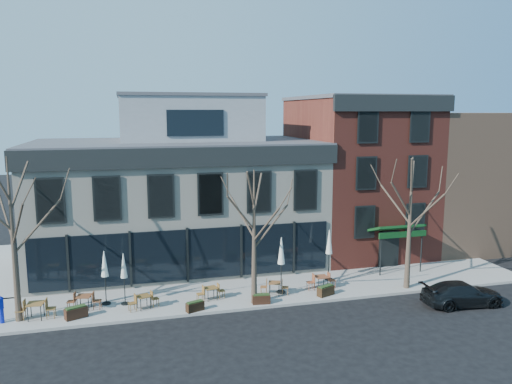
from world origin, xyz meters
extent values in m
plane|color=black|center=(0.00, 0.00, 0.00)|extent=(120.00, 120.00, 0.00)
cube|color=gray|center=(3.25, -2.15, 0.07)|extent=(33.50, 4.70, 0.15)
cube|color=gray|center=(-11.25, 6.00, 0.07)|extent=(4.50, 12.00, 0.15)
cube|color=beige|center=(0.00, 5.00, 4.00)|extent=(18.00, 10.00, 8.00)
cube|color=#47474C|center=(0.00, 5.00, 8.05)|extent=(18.30, 10.30, 0.30)
cube|color=black|center=(0.00, -0.12, 7.55)|extent=(18.30, 0.25, 1.10)
cube|color=black|center=(-9.12, 5.00, 7.55)|extent=(0.25, 10.30, 1.10)
cube|color=black|center=(0.00, -0.06, 1.90)|extent=(17.20, 0.12, 3.00)
cube|color=black|center=(-9.06, 4.00, 1.90)|extent=(0.12, 7.50, 3.00)
cube|color=gray|center=(1.00, 6.00, 9.60)|extent=(9.00, 6.50, 3.00)
cube|color=maroon|center=(13.00, 5.00, 5.50)|extent=(8.00, 10.00, 11.00)
cube|color=#47474C|center=(13.00, 5.00, 11.05)|extent=(8.20, 10.20, 0.25)
cube|color=black|center=(13.00, -0.12, 10.60)|extent=(8.20, 0.25, 1.00)
cube|color=#0B3313|center=(13.00, -0.85, 2.90)|extent=(3.20, 1.66, 0.67)
cube|color=black|center=(13.00, -0.05, 1.25)|extent=(1.40, 0.10, 2.50)
cube|color=#8C664C|center=(23.00, 6.00, 5.00)|extent=(12.00, 12.00, 10.00)
cone|color=#382B21|center=(-8.50, -3.20, 4.11)|extent=(0.34, 0.34, 7.92)
cylinder|color=#382B21|center=(-7.43, -3.01, 4.68)|extent=(2.23, 0.50, 2.48)
cylinder|color=#382B21|center=(-8.95, -2.23, 5.14)|extent=(1.03, 2.05, 2.14)
cylinder|color=#382B21|center=(-8.05, -4.16, 5.05)|extent=(1.03, 2.04, 2.28)
cone|color=#382B21|center=(3.00, -3.90, 3.67)|extent=(0.34, 0.34, 7.04)
cylinder|color=#382B21|center=(3.95, -3.73, 4.18)|extent=(2.00, 0.46, 2.21)
cylinder|color=#382B21|center=(2.60, -3.04, 4.59)|extent=(0.93, 1.84, 1.91)
cylinder|color=#382B21|center=(2.25, -4.17, 5.04)|extent=(1.61, 0.68, 1.97)
cylinder|color=#382B21|center=(3.40, -4.76, 4.51)|extent=(0.93, 1.83, 2.03)
cone|color=#382B21|center=(12.00, -3.90, 3.89)|extent=(0.34, 0.34, 7.48)
cylinder|color=#382B21|center=(13.01, -3.72, 4.43)|extent=(2.12, 0.48, 2.35)
cylinder|color=#382B21|center=(11.57, -2.99, 4.86)|extent=(0.98, 1.94, 2.03)
cylinder|color=#382B21|center=(11.20, -4.19, 5.35)|extent=(1.71, 0.71, 2.09)
cylinder|color=#382B21|center=(12.42, -4.81, 4.78)|extent=(0.98, 1.94, 2.16)
imported|color=black|center=(13.59, -6.64, 0.63)|extent=(4.43, 2.06, 1.25)
cylinder|color=#0D1CAB|center=(-9.23, -3.30, 0.51)|extent=(0.21, 0.21, 0.72)
cube|color=#0D1CAB|center=(-9.23, -3.30, 1.13)|extent=(0.28, 0.26, 0.52)
cone|color=#0D1CAB|center=(-9.23, -3.30, 1.44)|extent=(0.27, 0.27, 0.12)
cube|color=brown|center=(-7.74, -3.21, 0.93)|extent=(0.80, 0.80, 0.04)
cylinder|color=black|center=(-8.06, -3.48, 0.53)|extent=(0.04, 0.04, 0.77)
cylinder|color=black|center=(-7.47, -3.53, 0.53)|extent=(0.04, 0.04, 0.77)
cylinder|color=black|center=(-8.01, -2.89, 0.53)|extent=(0.04, 0.04, 0.77)
cylinder|color=black|center=(-7.42, -2.94, 0.53)|extent=(0.04, 0.04, 0.77)
cube|color=brown|center=(-5.56, -2.58, 0.87)|extent=(0.80, 0.80, 0.04)
cylinder|color=black|center=(-5.88, -2.80, 0.50)|extent=(0.04, 0.04, 0.71)
cylinder|color=black|center=(-5.34, -2.90, 0.50)|extent=(0.04, 0.04, 0.71)
cylinder|color=black|center=(-5.78, -2.26, 0.50)|extent=(0.04, 0.04, 0.71)
cylinder|color=black|center=(-5.24, -2.36, 0.50)|extent=(0.04, 0.04, 0.71)
cube|color=brown|center=(-2.64, -3.24, 0.82)|extent=(0.81, 0.81, 0.04)
cylinder|color=black|center=(-2.80, -3.56, 0.48)|extent=(0.04, 0.04, 0.66)
cylinder|color=black|center=(-2.31, -3.40, 0.48)|extent=(0.04, 0.04, 0.66)
cylinder|color=black|center=(-2.96, -3.08, 0.48)|extent=(0.04, 0.04, 0.66)
cylinder|color=black|center=(-2.47, -2.92, 0.48)|extent=(0.04, 0.04, 0.66)
cube|color=brown|center=(0.88, -2.88, 0.81)|extent=(0.73, 0.73, 0.04)
cylinder|color=black|center=(0.67, -3.18, 0.47)|extent=(0.04, 0.04, 0.65)
cylinder|color=black|center=(1.17, -3.09, 0.47)|extent=(0.04, 0.04, 0.65)
cylinder|color=black|center=(0.58, -2.68, 0.47)|extent=(0.04, 0.04, 0.65)
cylinder|color=black|center=(1.08, -2.59, 0.47)|extent=(0.04, 0.04, 0.65)
cube|color=brown|center=(4.39, -2.99, 0.81)|extent=(0.81, 0.81, 0.04)
cylinder|color=black|center=(4.07, -3.15, 0.48)|extent=(0.04, 0.04, 0.65)
cylinder|color=black|center=(4.55, -3.31, 0.48)|extent=(0.04, 0.04, 0.65)
cylinder|color=black|center=(4.23, -2.67, 0.48)|extent=(0.04, 0.04, 0.65)
cylinder|color=black|center=(4.71, -2.83, 0.48)|extent=(0.04, 0.04, 0.65)
cube|color=brown|center=(7.20, -2.85, 0.87)|extent=(0.70, 0.70, 0.04)
cylinder|color=black|center=(6.93, -3.13, 0.51)|extent=(0.04, 0.04, 0.71)
cylinder|color=black|center=(7.48, -3.12, 0.51)|extent=(0.04, 0.04, 0.71)
cylinder|color=black|center=(6.91, -2.58, 0.51)|extent=(0.04, 0.04, 0.71)
cylinder|color=black|center=(7.47, -2.57, 0.51)|extent=(0.04, 0.04, 0.71)
cylinder|color=black|center=(-4.52, -2.10, 0.18)|extent=(0.46, 0.46, 0.06)
cylinder|color=black|center=(-4.52, -2.10, 1.29)|extent=(0.05, 0.05, 2.29)
cone|color=silver|center=(-4.52, -2.10, 2.33)|extent=(0.37, 0.37, 1.35)
cylinder|color=black|center=(-3.56, -2.38, 0.18)|extent=(0.44, 0.44, 0.06)
cylinder|color=black|center=(-3.56, -2.38, 1.24)|extent=(0.05, 0.05, 2.19)
cone|color=#B7BDB0|center=(-3.56, -2.38, 2.24)|extent=(0.36, 0.36, 1.29)
cylinder|color=black|center=(4.82, -2.84, 0.18)|extent=(0.50, 0.50, 0.07)
cylinder|color=black|center=(4.82, -2.84, 1.41)|extent=(0.06, 0.06, 2.51)
cone|color=silver|center=(4.82, -2.84, 2.55)|extent=(0.41, 0.41, 1.49)
cylinder|color=black|center=(8.22, -1.49, 0.18)|extent=(0.49, 0.49, 0.07)
cylinder|color=black|center=(8.22, -1.49, 1.37)|extent=(0.06, 0.06, 2.44)
cone|color=silver|center=(8.22, -1.49, 2.48)|extent=(0.40, 0.40, 1.44)
cube|color=#311B10|center=(-5.87, -3.60, 0.41)|extent=(1.12, 0.81, 0.52)
cube|color=#1E3314|center=(-5.87, -3.60, 0.69)|extent=(1.00, 0.69, 0.08)
cube|color=black|center=(-0.16, -4.20, 0.38)|extent=(0.97, 0.65, 0.45)
cube|color=#1E3314|center=(-0.16, -4.20, 0.62)|extent=(0.86, 0.55, 0.07)
cube|color=black|center=(3.33, -4.11, 0.38)|extent=(0.97, 0.48, 0.47)
cube|color=#1E3314|center=(3.33, -4.11, 0.64)|extent=(0.87, 0.40, 0.07)
cube|color=black|center=(7.05, -3.86, 0.40)|extent=(1.07, 0.75, 0.50)
cube|color=#1E3314|center=(7.05, -3.86, 0.67)|extent=(0.95, 0.64, 0.08)
camera|label=1|loc=(-3.26, -28.05, 10.06)|focal=35.00mm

